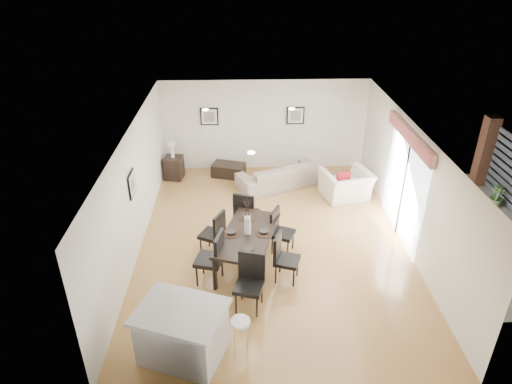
{
  "coord_description": "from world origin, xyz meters",
  "views": [
    {
      "loc": [
        -0.67,
        -8.68,
        6.03
      ],
      "look_at": [
        -0.37,
        0.4,
        1.08
      ],
      "focal_mm": 32.0,
      "sensor_mm": 36.0,
      "label": 1
    }
  ],
  "objects_px": {
    "sofa": "(279,175)",
    "coffee_table": "(229,170)",
    "dining_chair_efar": "(279,229)",
    "bar_stool": "(241,325)",
    "dining_chair_enear": "(283,255)",
    "kitchen_island": "(182,332)",
    "dining_chair_head": "(250,278)",
    "armchair": "(346,185)",
    "dining_chair_wnear": "(214,256)",
    "dining_table": "(248,237)",
    "side_table": "(174,168)",
    "dining_chair_foot": "(245,211)",
    "dining_chair_wfar": "(215,231)"
  },
  "relations": [
    {
      "from": "coffee_table",
      "to": "side_table",
      "type": "relative_size",
      "value": 1.4
    },
    {
      "from": "dining_chair_wnear",
      "to": "bar_stool",
      "type": "distance_m",
      "value": 1.92
    },
    {
      "from": "sofa",
      "to": "kitchen_island",
      "type": "distance_m",
      "value": 6.31
    },
    {
      "from": "dining_chair_wfar",
      "to": "dining_chair_efar",
      "type": "distance_m",
      "value": 1.4
    },
    {
      "from": "dining_chair_wnear",
      "to": "dining_chair_head",
      "type": "distance_m",
      "value": 0.99
    },
    {
      "from": "coffee_table",
      "to": "dining_chair_efar",
      "type": "bearing_deg",
      "value": -56.73
    },
    {
      "from": "dining_chair_wfar",
      "to": "coffee_table",
      "type": "relative_size",
      "value": 1.12
    },
    {
      "from": "armchair",
      "to": "dining_chair_wnear",
      "type": "bearing_deg",
      "value": 29.8
    },
    {
      "from": "armchair",
      "to": "side_table",
      "type": "height_order",
      "value": "armchair"
    },
    {
      "from": "dining_chair_wfar",
      "to": "dining_table",
      "type": "bearing_deg",
      "value": 83.07
    },
    {
      "from": "armchair",
      "to": "dining_chair_head",
      "type": "relative_size",
      "value": 1.07
    },
    {
      "from": "dining_chair_enear",
      "to": "armchair",
      "type": "bearing_deg",
      "value": -12.58
    },
    {
      "from": "dining_chair_enear",
      "to": "dining_chair_foot",
      "type": "relative_size",
      "value": 0.95
    },
    {
      "from": "sofa",
      "to": "dining_chair_enear",
      "type": "xyz_separation_m",
      "value": [
        -0.24,
        -4.07,
        0.25
      ]
    },
    {
      "from": "armchair",
      "to": "dining_chair_enear",
      "type": "xyz_separation_m",
      "value": [
        -1.98,
        -3.33,
        0.19
      ]
    },
    {
      "from": "dining_table",
      "to": "kitchen_island",
      "type": "bearing_deg",
      "value": -98.42
    },
    {
      "from": "dining_table",
      "to": "side_table",
      "type": "xyz_separation_m",
      "value": [
        -2.07,
        4.21,
        -0.4
      ]
    },
    {
      "from": "armchair",
      "to": "dining_chair_efar",
      "type": "distance_m",
      "value": 3.07
    },
    {
      "from": "sofa",
      "to": "dining_chair_head",
      "type": "xyz_separation_m",
      "value": [
        -0.91,
        -4.82,
        0.29
      ]
    },
    {
      "from": "dining_chair_efar",
      "to": "dining_chair_enear",
      "type": "bearing_deg",
      "value": -155.99
    },
    {
      "from": "kitchen_island",
      "to": "dining_chair_wfar",
      "type": "bearing_deg",
      "value": 101.59
    },
    {
      "from": "dining_chair_wnear",
      "to": "dining_chair_efar",
      "type": "relative_size",
      "value": 1.12
    },
    {
      "from": "dining_chair_head",
      "to": "dining_chair_foot",
      "type": "height_order",
      "value": "dining_chair_head"
    },
    {
      "from": "kitchen_island",
      "to": "bar_stool",
      "type": "xyz_separation_m",
      "value": [
        0.95,
        -0.0,
        0.12
      ]
    },
    {
      "from": "dining_chair_wfar",
      "to": "dining_chair_foot",
      "type": "xyz_separation_m",
      "value": [
        0.67,
        0.76,
        0.04
      ]
    },
    {
      "from": "dining_table",
      "to": "dining_chair_foot",
      "type": "height_order",
      "value": "dining_chair_foot"
    },
    {
      "from": "dining_chair_wfar",
      "to": "bar_stool",
      "type": "bearing_deg",
      "value": 36.66
    },
    {
      "from": "dining_table",
      "to": "dining_chair_foot",
      "type": "relative_size",
      "value": 1.94
    },
    {
      "from": "dining_chair_wnear",
      "to": "dining_chair_efar",
      "type": "xyz_separation_m",
      "value": [
        1.38,
        1.03,
        -0.07
      ]
    },
    {
      "from": "side_table",
      "to": "kitchen_island",
      "type": "distance_m",
      "value": 6.65
    },
    {
      "from": "dining_chair_foot",
      "to": "side_table",
      "type": "relative_size",
      "value": 1.66
    },
    {
      "from": "dining_chair_wfar",
      "to": "dining_chair_enear",
      "type": "relative_size",
      "value": 1.0
    },
    {
      "from": "dining_chair_enear",
      "to": "dining_chair_efar",
      "type": "height_order",
      "value": "dining_chair_enear"
    },
    {
      "from": "dining_table",
      "to": "dining_chair_enear",
      "type": "height_order",
      "value": "dining_chair_enear"
    },
    {
      "from": "coffee_table",
      "to": "side_table",
      "type": "height_order",
      "value": "side_table"
    },
    {
      "from": "dining_table",
      "to": "dining_chair_efar",
      "type": "relative_size",
      "value": 2.09
    },
    {
      "from": "dining_chair_foot",
      "to": "sofa",
      "type": "bearing_deg",
      "value": -92.38
    },
    {
      "from": "dining_chair_wfar",
      "to": "coffee_table",
      "type": "xyz_separation_m",
      "value": [
        0.21,
        3.86,
        -0.4
      ]
    },
    {
      "from": "dining_table",
      "to": "dining_chair_efar",
      "type": "distance_m",
      "value": 0.89
    },
    {
      "from": "sofa",
      "to": "coffee_table",
      "type": "relative_size",
      "value": 2.49
    },
    {
      "from": "armchair",
      "to": "sofa",
      "type": "bearing_deg",
      "value": -38.62
    },
    {
      "from": "dining_chair_foot",
      "to": "coffee_table",
      "type": "bearing_deg",
      "value": -62.13
    },
    {
      "from": "sofa",
      "to": "bar_stool",
      "type": "xyz_separation_m",
      "value": [
        -1.09,
        -5.97,
        0.27
      ]
    },
    {
      "from": "dining_chair_efar",
      "to": "bar_stool",
      "type": "xyz_separation_m",
      "value": [
        -0.85,
        -2.88,
        0.04
      ]
    },
    {
      "from": "dining_chair_efar",
      "to": "bar_stool",
      "type": "relative_size",
      "value": 1.45
    },
    {
      "from": "dining_chair_efar",
      "to": "dining_chair_foot",
      "type": "height_order",
      "value": "dining_chair_foot"
    },
    {
      "from": "sofa",
      "to": "coffee_table",
      "type": "bearing_deg",
      "value": -49.77
    },
    {
      "from": "dining_chair_head",
      "to": "kitchen_island",
      "type": "relative_size",
      "value": 0.68
    },
    {
      "from": "coffee_table",
      "to": "bar_stool",
      "type": "bearing_deg",
      "value": -71.3
    },
    {
      "from": "dining_chair_wfar",
      "to": "kitchen_island",
      "type": "relative_size",
      "value": 0.63
    }
  ]
}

